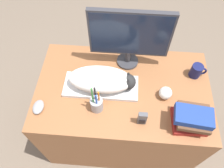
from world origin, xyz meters
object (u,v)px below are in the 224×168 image
cat (103,80)px  book_stack (192,119)px  coffee_mug (197,71)px  phone (142,118)px  computer_mouse (38,107)px  keyboard (101,86)px  pen_cup (97,104)px  monitor (130,36)px  baseball (165,93)px

cat → book_stack: 0.55m
coffee_mug → phone: (-0.35, -0.36, 0.01)m
computer_mouse → coffee_mug: 1.00m
book_stack → cat: bearing=158.1°
keyboard → pen_cup: bearing=-93.1°
keyboard → monitor: 0.35m
cat → baseball: bearing=-5.0°
baseball → phone: size_ratio=0.74×
computer_mouse → baseball: 0.76m
pen_cup → computer_mouse: bearing=-175.4°
coffee_mug → phone: 0.50m
coffee_mug → pen_cup: size_ratio=0.46×
phone → book_stack: size_ratio=0.51×
coffee_mug → baseball: 0.27m
monitor → coffee_mug: bearing=-9.5°
coffee_mug → phone: bearing=-133.8°
keyboard → baseball: (0.39, -0.03, 0.03)m
monitor → baseball: monitor is taller
keyboard → coffee_mug: coffee_mug is taller
cat → computer_mouse: (-0.37, -0.17, -0.07)m
phone → book_stack: book_stack is taller
computer_mouse → coffee_mug: size_ratio=0.91×
baseball → keyboard: bearing=175.2°
phone → pen_cup: bearing=165.1°
phone → book_stack: (0.27, 0.01, 0.02)m
cat → book_stack: (0.51, -0.20, -0.02)m
monitor → book_stack: size_ratio=2.34×
cat → computer_mouse: bearing=-154.7°
keyboard → monitor: size_ratio=0.94×
computer_mouse → coffee_mug: coffee_mug is taller
computer_mouse → monitor: bearing=37.5°
monitor → phone: size_ratio=4.62×
computer_mouse → book_stack: 0.88m
monitor → phone: (0.10, -0.43, -0.19)m
cat → pen_cup: size_ratio=1.79×
coffee_mug → book_stack: 0.36m
phone → baseball: bearing=52.5°
computer_mouse → pen_cup: size_ratio=0.42×
phone → monitor: bearing=102.6°
monitor → book_stack: bearing=-49.1°
coffee_mug → monitor: bearing=170.5°
coffee_mug → baseball: coffee_mug is taller
coffee_mug → baseball: bearing=-139.2°
monitor → keyboard: bearing=-126.0°
monitor → baseball: (0.24, -0.25, -0.20)m
keyboard → phone: (0.25, -0.22, 0.04)m
baseball → monitor: bearing=133.4°
keyboard → baseball: 0.40m
monitor → pen_cup: monitor is taller
computer_mouse → baseball: bearing=10.7°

